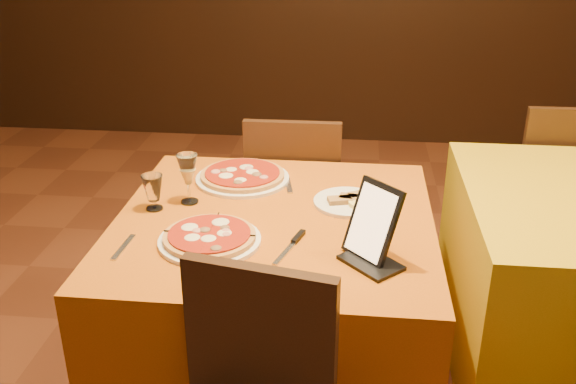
# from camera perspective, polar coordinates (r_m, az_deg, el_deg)

# --- Properties ---
(main_table) EXTENTS (1.10, 1.10, 0.75)m
(main_table) POSITION_cam_1_polar(r_m,az_deg,el_deg) (2.42, -1.14, -10.27)
(main_table) COLOR #AD530B
(main_table) RESTS_ON floor
(chair_main_far) EXTENTS (0.36, 0.36, 0.91)m
(chair_main_far) POSITION_cam_1_polar(r_m,az_deg,el_deg) (3.06, 0.69, -0.76)
(chair_main_far) COLOR black
(chair_main_far) RESTS_ON floor
(chair_side_far) EXTENTS (0.40, 0.40, 0.91)m
(chair_side_far) POSITION_cam_1_polar(r_m,az_deg,el_deg) (3.49, 22.15, 0.61)
(chair_side_far) COLOR black
(chair_side_far) RESTS_ON floor
(pizza_near) EXTENTS (0.33, 0.33, 0.03)m
(pizza_near) POSITION_cam_1_polar(r_m,az_deg,el_deg) (2.08, -6.98, -4.11)
(pizza_near) COLOR white
(pizza_near) RESTS_ON main_table
(pizza_far) EXTENTS (0.37, 0.37, 0.03)m
(pizza_far) POSITION_cam_1_polar(r_m,az_deg,el_deg) (2.53, -4.07, 1.37)
(pizza_far) COLOR white
(pizza_far) RESTS_ON main_table
(cutlet_dish) EXTENTS (0.25, 0.25, 0.03)m
(cutlet_dish) POSITION_cam_1_polar(r_m,az_deg,el_deg) (2.34, 5.37, -0.78)
(cutlet_dish) COLOR white
(cutlet_dish) RESTS_ON main_table
(wine_glass) EXTENTS (0.08, 0.08, 0.19)m
(wine_glass) POSITION_cam_1_polar(r_m,az_deg,el_deg) (2.33, -8.86, 1.19)
(wine_glass) COLOR #DFCF7E
(wine_glass) RESTS_ON main_table
(water_glass) EXTENTS (0.06, 0.06, 0.13)m
(water_glass) POSITION_cam_1_polar(r_m,az_deg,el_deg) (2.32, -11.90, -0.05)
(water_glass) COLOR white
(water_glass) RESTS_ON main_table
(tablet) EXTENTS (0.19, 0.19, 0.23)m
(tablet) POSITION_cam_1_polar(r_m,az_deg,el_deg) (1.96, 7.54, -2.64)
(tablet) COLOR black
(tablet) RESTS_ON main_table
(knife) EXTENTS (0.08, 0.20, 0.01)m
(knife) POSITION_cam_1_polar(r_m,az_deg,el_deg) (2.02, -0.02, -5.16)
(knife) COLOR silver
(knife) RESTS_ON main_table
(fork_near) EXTENTS (0.03, 0.17, 0.01)m
(fork_near) POSITION_cam_1_polar(r_m,az_deg,el_deg) (2.11, -14.42, -4.78)
(fork_near) COLOR silver
(fork_near) RESTS_ON main_table
(fork_far) EXTENTS (0.06, 0.18, 0.01)m
(fork_far) POSITION_cam_1_polar(r_m,az_deg,el_deg) (2.50, 0.01, 0.76)
(fork_far) COLOR #A3A4AA
(fork_far) RESTS_ON main_table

